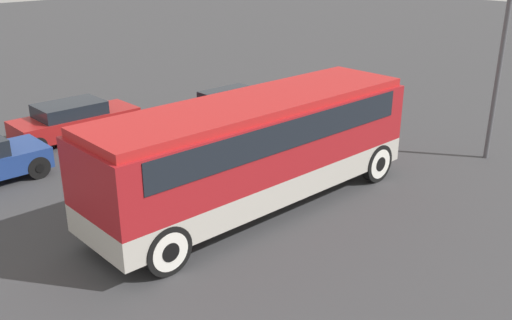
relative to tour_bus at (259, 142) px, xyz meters
name	(u,v)px	position (x,y,z in m)	size (l,w,h in m)	color
ground_plane	(256,206)	(-0.10, 0.00, -1.87)	(120.00, 120.00, 0.00)	#38383A
tour_bus	(259,142)	(0.00, 0.00, 0.00)	(9.78, 2.67, 3.08)	#B7B2A8
parked_car_near	(234,109)	(4.27, 5.98, -1.16)	(4.20, 1.90, 1.45)	black
parked_car_far	(75,120)	(-1.05, 8.91, -1.18)	(4.55, 1.83, 1.38)	maroon
lamp_post	(503,43)	(8.25, -2.53, 2.03)	(0.44, 0.44, 5.98)	#515156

